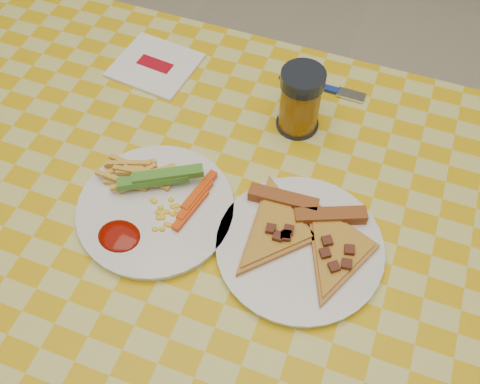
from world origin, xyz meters
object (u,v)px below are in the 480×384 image
Objects in this scene: drink_glass at (300,101)px; table at (220,254)px; plate_left at (156,210)px; plate_right at (299,248)px.

table is at bearing -101.34° from drink_glass.
plate_left is 0.29m from drink_glass.
plate_right is at bearing -72.34° from drink_glass.
plate_left is 1.98× the size of drink_glass.
table is 0.15m from plate_right.
drink_glass reaches higher than plate_right.
plate_left is at bearing -176.63° from plate_right.
plate_right is 0.25m from drink_glass.
table is at bearing 0.88° from plate_left.
table is 10.80× the size of drink_glass.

